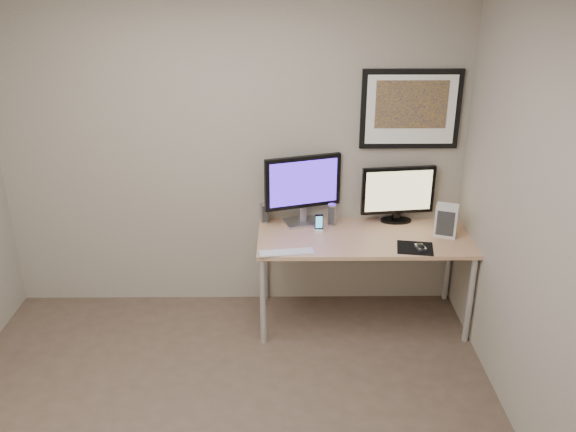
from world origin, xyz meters
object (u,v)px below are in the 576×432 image
monitor_tv (398,193)px  keyboard (286,252)px  framed_art (411,109)px  monitor_large (303,187)px  speaker_left (264,213)px  desk (363,244)px  phone_dock (319,223)px  fan_unit (446,221)px  speaker_right (332,215)px

monitor_tv → keyboard: (-0.88, -0.56, -0.24)m
framed_art → monitor_large: framed_art is taller
speaker_left → desk: bearing=-36.8°
framed_art → monitor_large: (-0.81, -0.09, -0.58)m
phone_dock → fan_unit: bearing=-10.3°
fan_unit → phone_dock: bearing=-165.7°
monitor_tv → phone_dock: 0.67m
speaker_right → speaker_left: bearing=-171.8°
monitor_tv → speaker_left: bearing=173.3°
desk → speaker_left: size_ratio=9.90×
speaker_right → desk: bearing=-30.0°
monitor_large → fan_unit: monitor_large is taller
speaker_right → phone_dock: speaker_right is taller
monitor_large → speaker_right: bearing=-23.3°
desk → keyboard: size_ratio=3.98×
speaker_left → phone_dock: size_ratio=1.17×
monitor_tv → keyboard: 1.07m
monitor_tv → speaker_right: bearing=179.2°
monitor_large → speaker_left: bearing=156.9°
speaker_left → speaker_right: speaker_right is taller
monitor_large → keyboard: (-0.13, -0.53, -0.30)m
fan_unit → framed_art: bearing=148.5°
monitor_tv → fan_unit: 0.44m
framed_art → fan_unit: framed_art is taller
monitor_tv → speaker_right: (-0.52, -0.05, -0.16)m
speaker_right → keyboard: (-0.36, -0.50, -0.08)m
desk → framed_art: bearing=43.5°
desk → monitor_tv: monitor_tv is taller
framed_art → keyboard: size_ratio=1.86×
desk → phone_dock: size_ratio=11.55×
phone_dock → speaker_right: bearing=43.6°
speaker_right → phone_dock: 0.17m
desk → monitor_tv: (0.29, 0.27, 0.31)m
speaker_left → speaker_right: bearing=-22.8°
monitor_large → speaker_right: 0.32m
monitor_tv → phone_dock: (-0.62, -0.18, -0.17)m
framed_art → monitor_tv: (-0.06, -0.06, -0.65)m
speaker_right → phone_dock: size_ratio=1.23×
framed_art → monitor_tv: 0.65m
speaker_right → monitor_tv: bearing=19.8°
speaker_right → fan_unit: 0.87m
monitor_tv → phone_dock: bearing=-171.0°
desk → phone_dock: bearing=164.3°
keyboard → fan_unit: size_ratio=1.64×
speaker_left → keyboard: speaker_left is taller
speaker_left → phone_dock: 0.46m
monitor_large → phone_dock: (0.12, -0.15, -0.24)m
speaker_left → fan_unit: (1.37, -0.27, 0.04)m
framed_art → fan_unit: 0.88m
keyboard → speaker_right: bearing=46.8°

